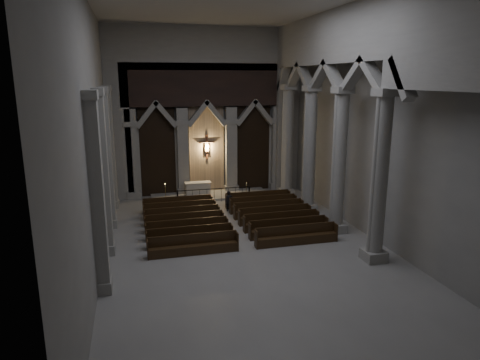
{
  "coord_description": "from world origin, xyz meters",
  "views": [
    {
      "loc": [
        -5.3,
        -19.29,
        8.42
      ],
      "look_at": [
        0.33,
        3.0,
        2.96
      ],
      "focal_mm": 32.0,
      "sensor_mm": 36.0,
      "label": 1
    }
  ],
  "objects_px": {
    "pews": "(231,221)",
    "worshipper": "(229,201)",
    "candle_stand_right": "(246,195)",
    "candle_stand_left": "(166,197)",
    "altar": "(198,189)",
    "altar_rail": "(214,193)"
  },
  "relations": [
    {
      "from": "altar_rail",
      "to": "candle_stand_right",
      "type": "xyz_separation_m",
      "value": [
        2.33,
        0.02,
        -0.33
      ]
    },
    {
      "from": "altar_rail",
      "to": "candle_stand_right",
      "type": "relative_size",
      "value": 4.06
    },
    {
      "from": "candle_stand_left",
      "to": "worshipper",
      "type": "relative_size",
      "value": 1.02
    },
    {
      "from": "altar",
      "to": "candle_stand_right",
      "type": "bearing_deg",
      "value": -26.17
    },
    {
      "from": "candle_stand_right",
      "to": "worshipper",
      "type": "distance_m",
      "value": 2.87
    },
    {
      "from": "altar_rail",
      "to": "candle_stand_left",
      "type": "distance_m",
      "value": 3.4
    },
    {
      "from": "altar_rail",
      "to": "candle_stand_right",
      "type": "distance_m",
      "value": 2.35
    },
    {
      "from": "altar_rail",
      "to": "worshipper",
      "type": "xyz_separation_m",
      "value": [
        0.57,
        -2.23,
        -0.01
      ]
    },
    {
      "from": "candle_stand_left",
      "to": "worshipper",
      "type": "height_order",
      "value": "candle_stand_left"
    },
    {
      "from": "altar_rail",
      "to": "candle_stand_left",
      "type": "bearing_deg",
      "value": 166.18
    },
    {
      "from": "candle_stand_left",
      "to": "candle_stand_right",
      "type": "bearing_deg",
      "value": -8.02
    },
    {
      "from": "altar_rail",
      "to": "worshipper",
      "type": "relative_size",
      "value": 3.9
    },
    {
      "from": "altar_rail",
      "to": "worshipper",
      "type": "bearing_deg",
      "value": -75.68
    },
    {
      "from": "altar",
      "to": "candle_stand_left",
      "type": "xyz_separation_m",
      "value": [
        -2.4,
        -0.79,
        -0.27
      ]
    },
    {
      "from": "pews",
      "to": "worshipper",
      "type": "relative_size",
      "value": 7.44
    },
    {
      "from": "pews",
      "to": "altar",
      "type": "bearing_deg",
      "value": 97.51
    },
    {
      "from": "pews",
      "to": "worshipper",
      "type": "height_order",
      "value": "worshipper"
    },
    {
      "from": "altar_rail",
      "to": "candle_stand_right",
      "type": "bearing_deg",
      "value": 0.45
    },
    {
      "from": "worshipper",
      "to": "pews",
      "type": "bearing_deg",
      "value": -106.2
    },
    {
      "from": "altar",
      "to": "candle_stand_left",
      "type": "height_order",
      "value": "candle_stand_left"
    },
    {
      "from": "candle_stand_left",
      "to": "worshipper",
      "type": "bearing_deg",
      "value": -38.2
    },
    {
      "from": "worshipper",
      "to": "candle_stand_left",
      "type": "bearing_deg",
      "value": 136.52
    }
  ]
}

